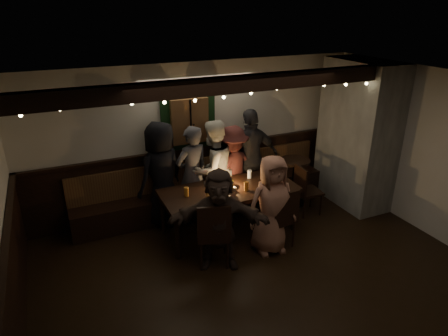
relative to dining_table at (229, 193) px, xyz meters
name	(u,v)px	position (x,y,z in m)	size (l,w,h in m)	color
room	(283,161)	(0.99, 0.02, 0.37)	(6.02, 5.01, 2.62)	black
dining_table	(229,193)	(0.00, 0.00, 0.00)	(2.15, 0.92, 0.93)	black
chair_near_left	(214,231)	(-0.58, -0.75, -0.14)	(0.57, 0.57, 1.00)	black
chair_near_right	(282,216)	(0.53, -0.73, -0.16)	(0.48, 0.48, 0.97)	black
chair_end	(305,187)	(1.45, 0.01, -0.19)	(0.44, 0.44, 0.90)	black
high_top	(294,176)	(1.50, 0.43, -0.15)	(0.54, 0.54, 0.87)	black
person_a	(162,174)	(-0.87, 0.76, 0.18)	(0.86, 0.56, 1.76)	black
person_b	(192,174)	(-0.38, 0.64, 0.13)	(0.61, 0.40, 1.67)	#34343B
person_c	(213,169)	(-0.01, 0.64, 0.16)	(0.84, 0.65, 1.72)	beige
person_d	(232,169)	(0.38, 0.69, 0.08)	(1.01, 0.58, 1.56)	#471E1D
person_e	(251,158)	(0.78, 0.76, 0.20)	(1.05, 0.44, 1.80)	#28272C
person_f	(219,220)	(-0.51, -0.76, 0.04)	(1.37, 0.44, 1.48)	#342721
person_g	(271,205)	(0.34, -0.72, 0.06)	(0.74, 0.48, 1.52)	#AA7059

